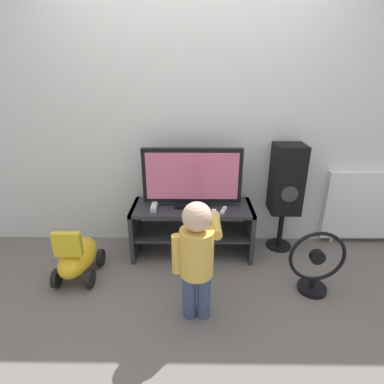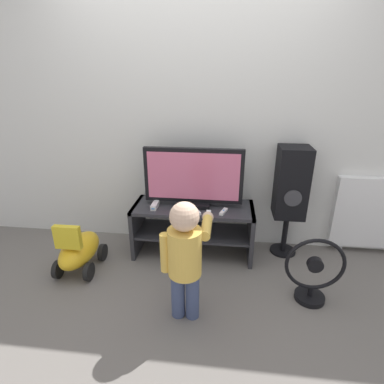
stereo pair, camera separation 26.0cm
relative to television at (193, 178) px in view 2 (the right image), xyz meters
name	(u,v)px [view 2 (the right image)]	position (x,y,z in m)	size (l,w,h in m)	color
ground_plane	(190,265)	(0.00, -0.24, -0.76)	(16.00, 16.00, 0.00)	slate
wall_back	(197,112)	(0.00, 0.28, 0.54)	(10.00, 0.06, 2.60)	silver
tv_stand	(193,222)	(0.00, -0.02, -0.43)	(1.11, 0.43, 0.49)	#2D2D33
television	(193,178)	(0.00, 0.00, 0.00)	(0.89, 0.20, 0.54)	black
game_console	(155,205)	(-0.34, -0.08, -0.24)	(0.05, 0.18, 0.05)	white
remote_primary	(224,212)	(0.28, -0.13, -0.25)	(0.08, 0.13, 0.03)	white
remote_secondary	(197,211)	(0.05, -0.15, -0.25)	(0.09, 0.13, 0.03)	white
child	(185,252)	(0.04, -0.83, -0.23)	(0.34, 0.50, 0.89)	#3F4C72
speaker_tower	(291,185)	(0.87, 0.09, -0.06)	(0.27, 0.27, 1.05)	black
floor_fan	(314,273)	(0.97, -0.56, -0.52)	(0.44, 0.23, 0.54)	black
ride_on_toy	(79,250)	(-0.96, -0.40, -0.57)	(0.31, 0.54, 0.50)	gold
radiator	(381,214)	(1.75, 0.21, -0.35)	(0.87, 0.08, 0.76)	white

